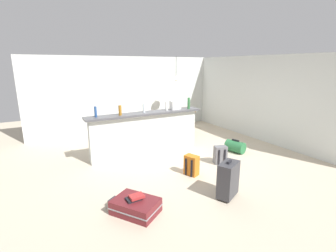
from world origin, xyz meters
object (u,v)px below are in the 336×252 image
(bottle_amber, at_px, (120,110))
(dining_table, at_px, (175,113))
(bottle_blue, at_px, (96,112))
(backpack_grey, at_px, (220,155))
(dining_chair_near_partition, at_px, (184,120))
(bottle_green, at_px, (189,103))
(suitcase_flat_maroon, at_px, (136,206))
(suitcase_upright_charcoal, at_px, (228,179))
(book_stack, at_px, (135,197))
(duffel_bag_green, at_px, (235,146))
(bottle_clear, at_px, (144,108))
(backpack_orange, at_px, (192,165))
(bottle_white, at_px, (167,106))
(grocery_bag, at_px, (175,105))
(pendant_lamp, at_px, (176,78))

(bottle_amber, xyz_separation_m, dining_table, (2.36, 1.50, -0.56))
(bottle_blue, height_order, backpack_grey, bottle_blue)
(bottle_amber, xyz_separation_m, dining_chair_near_partition, (2.37, 0.97, -0.69))
(bottle_green, relative_size, dining_table, 0.27)
(bottle_blue, distance_m, suitcase_flat_maroon, 2.54)
(suitcase_upright_charcoal, xyz_separation_m, book_stack, (-1.57, 0.33, -0.07))
(bottle_green, height_order, duffel_bag_green, bottle_green)
(bottle_clear, bearing_deg, dining_table, 39.92)
(dining_chair_near_partition, height_order, suitcase_upright_charcoal, dining_chair_near_partition)
(bottle_amber, bearing_deg, book_stack, -103.08)
(dining_chair_near_partition, height_order, backpack_orange, dining_chair_near_partition)
(dining_table, bearing_deg, bottle_white, -127.30)
(bottle_clear, distance_m, bottle_white, 0.62)
(backpack_grey, distance_m, book_stack, 2.59)
(grocery_bag, xyz_separation_m, duffel_bag_green, (1.23, -1.01, -1.05))
(bottle_blue, height_order, backpack_orange, bottle_blue)
(duffel_bag_green, relative_size, book_stack, 1.98)
(dining_chair_near_partition, distance_m, duffel_bag_green, 1.97)
(dining_chair_near_partition, distance_m, backpack_grey, 2.36)
(bottle_blue, relative_size, grocery_bag, 0.93)
(grocery_bag, bearing_deg, book_stack, -131.62)
(bottle_amber, bearing_deg, pendant_lamp, 33.33)
(dining_table, distance_m, backpack_grey, 2.90)
(bottle_amber, height_order, bottle_white, bottle_amber)
(bottle_green, bearing_deg, backpack_grey, -87.64)
(duffel_bag_green, bearing_deg, backpack_grey, -154.81)
(grocery_bag, relative_size, backpack_grey, 0.62)
(bottle_blue, relative_size, backpack_orange, 0.57)
(suitcase_flat_maroon, bearing_deg, backpack_orange, 25.11)
(dining_table, xyz_separation_m, suitcase_flat_maroon, (-2.87, -3.73, -0.54))
(book_stack, bearing_deg, bottle_amber, 76.92)
(bottle_amber, distance_m, grocery_bag, 1.53)
(bottle_clear, height_order, suitcase_flat_maroon, bottle_clear)
(bottle_green, xyz_separation_m, dining_table, (0.49, 1.55, -0.59))
(bottle_amber, bearing_deg, suitcase_flat_maroon, -103.08)
(bottle_blue, height_order, grocery_bag, bottle_blue)
(bottle_blue, relative_size, book_stack, 0.88)
(dining_chair_near_partition, distance_m, book_stack, 4.31)
(suitcase_flat_maroon, relative_size, backpack_orange, 2.07)
(bottle_white, distance_m, suitcase_upright_charcoal, 2.74)
(duffel_bag_green, bearing_deg, suitcase_flat_maroon, -158.45)
(pendant_lamp, distance_m, suitcase_upright_charcoal, 4.61)
(bottle_green, xyz_separation_m, backpack_grey, (0.05, -1.28, -1.04))
(grocery_bag, xyz_separation_m, suitcase_flat_maroon, (-2.05, -2.31, -1.09))
(suitcase_upright_charcoal, bearing_deg, pendant_lamp, 71.58)
(bottle_blue, bearing_deg, grocery_bag, 0.34)
(bottle_white, relative_size, grocery_bag, 0.87)
(duffel_bag_green, distance_m, book_stack, 3.52)
(bottle_clear, bearing_deg, backpack_grey, -46.68)
(pendant_lamp, xyz_separation_m, book_stack, (-2.95, -3.82, -1.56))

